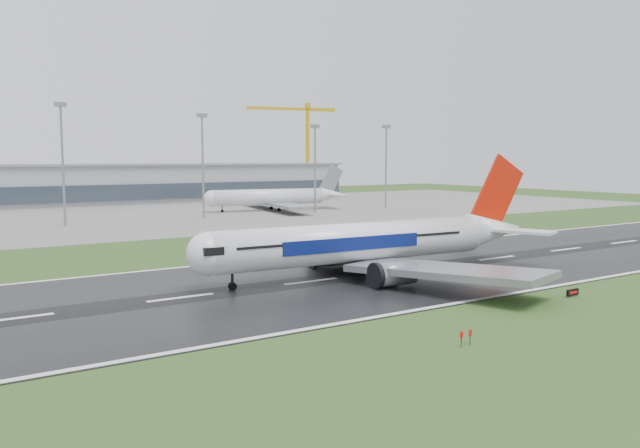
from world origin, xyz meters
TOP-DOWN VIEW (x-y plane):
  - ground at (0.00, 0.00)m, footprint 520.00×520.00m
  - runway at (0.00, 0.00)m, footprint 400.00×45.00m
  - apron at (0.00, 125.00)m, footprint 400.00×130.00m
  - terminal at (0.00, 185.00)m, footprint 240.00×36.00m
  - main_airliner at (11.75, -0.84)m, footprint 64.33×61.62m
  - parked_airliner at (56.37, 113.66)m, footprint 58.60×55.61m
  - tower_crane at (123.87, 200.00)m, footprint 45.83×13.54m
  - runway_sign at (23.67, -27.20)m, footprint 2.31×0.61m
  - floodmast_2 at (-14.59, 100.00)m, footprint 0.64×0.64m
  - floodmast_3 at (24.83, 100.00)m, footprint 0.64×0.64m
  - floodmast_4 at (64.57, 100.00)m, footprint 0.64×0.64m
  - floodmast_5 at (94.76, 100.00)m, footprint 0.64×0.64m

SIDE VIEW (x-z plane):
  - ground at x=0.00m, z-range 0.00..0.00m
  - apron at x=0.00m, z-range 0.00..0.08m
  - runway at x=0.00m, z-range 0.00..0.10m
  - runway_sign at x=23.67m, z-range 0.00..1.04m
  - terminal at x=0.00m, z-range 0.00..15.00m
  - parked_airliner at x=56.37m, z-range 0.08..15.29m
  - main_airliner at x=11.75m, z-range 0.10..18.04m
  - floodmast_4 at x=64.57m, z-range 0.00..27.97m
  - floodmast_5 at x=94.76m, z-range 0.00..28.70m
  - floodmast_3 at x=24.83m, z-range 0.00..30.09m
  - floodmast_2 at x=-14.59m, z-range 0.00..31.52m
  - tower_crane at x=123.87m, z-range 0.00..45.83m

